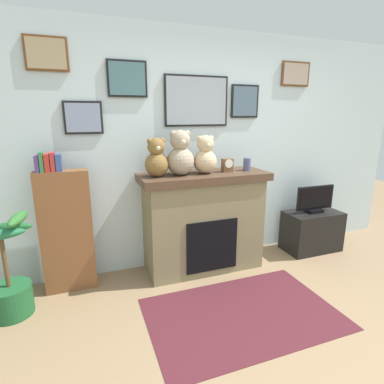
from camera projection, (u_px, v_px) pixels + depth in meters
name	position (u px, v px, depth m)	size (l,w,h in m)	color
ground_plane	(333.00, 373.00, 2.06)	(12.00, 12.00, 0.00)	#937554
back_wall	(215.00, 150.00, 3.56)	(5.20, 0.15, 2.60)	silver
fireplace	(203.00, 221.00, 3.38)	(1.39, 0.55, 1.10)	#7E7352
bookshelf	(66.00, 229.00, 2.93)	(0.48, 0.16, 1.39)	brown
potted_plant	(9.00, 282.00, 2.60)	(0.45, 0.49, 0.92)	#1E592D
tv_stand	(312.00, 231.00, 3.90)	(0.71, 0.40, 0.51)	black
television	(315.00, 200.00, 3.80)	(0.53, 0.14, 0.34)	black
area_rug	(242.00, 313.00, 2.67)	(1.66, 1.06, 0.01)	#4F1E26
candle_jar	(247.00, 164.00, 3.38)	(0.08, 0.08, 0.14)	#4C517A
mantel_clock	(227.00, 165.00, 3.30)	(0.11, 0.09, 0.14)	brown
teddy_bear_cream	(157.00, 159.00, 3.01)	(0.24, 0.24, 0.39)	olive
teddy_bear_tan	(180.00, 155.00, 3.08)	(0.29, 0.29, 0.46)	tan
teddy_bear_grey	(205.00, 156.00, 3.18)	(0.25, 0.25, 0.40)	#D1B389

